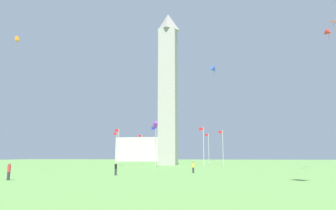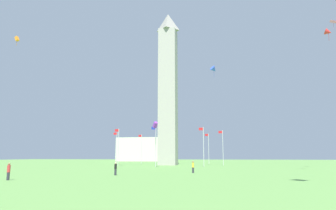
{
  "view_description": "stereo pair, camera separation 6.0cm",
  "coord_description": "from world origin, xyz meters",
  "views": [
    {
      "loc": [
        -15.66,
        82.43,
        2.48
      ],
      "look_at": [
        0.0,
        0.0,
        16.64
      ],
      "focal_mm": 32.3,
      "sensor_mm": 36.0,
      "label": 1
    },
    {
      "loc": [
        -15.72,
        82.42,
        2.48
      ],
      "look_at": [
        0.0,
        0.0,
        16.64
      ],
      "focal_mm": 32.3,
      "sensor_mm": 36.0,
      "label": 2
    }
  ],
  "objects": [
    {
      "name": "distant_building",
      "position": [
        21.23,
        -59.53,
        5.45
      ],
      "size": [
        26.23,
        16.92,
        10.89
      ],
      "color": "beige",
      "rests_on": "ground"
    },
    {
      "name": "flagpole_se",
      "position": [
        -10.48,
        10.53,
        5.02
      ],
      "size": [
        1.12,
        0.14,
        9.23
      ],
      "color": "silver",
      "rests_on": "ground"
    },
    {
      "name": "person_yellow_shirt",
      "position": [
        -10.86,
        37.29,
        0.87
      ],
      "size": [
        0.32,
        0.32,
        1.74
      ],
      "rotation": [
        0.0,
        0.0,
        -1.41
      ],
      "color": "#2D2D38",
      "rests_on": "ground"
    },
    {
      "name": "obelisk_monument",
      "position": [
        0.0,
        0.0,
        22.0
      ],
      "size": [
        4.84,
        4.84,
        43.99
      ],
      "color": "#A8A399",
      "rests_on": "ground"
    },
    {
      "name": "flagpole_sw",
      "position": [
        -10.48,
        -10.53,
        5.02
      ],
      "size": [
        1.12,
        0.14,
        9.23
      ],
      "color": "silver",
      "rests_on": "ground"
    },
    {
      "name": "person_black_shirt",
      "position": [
        -1.5,
        44.33,
        0.83
      ],
      "size": [
        0.32,
        0.32,
        1.67
      ],
      "rotation": [
        0.0,
        0.0,
        -1.1
      ],
      "color": "#2D2D38",
      "rests_on": "ground"
    },
    {
      "name": "flagpole_nw",
      "position": [
        10.59,
        -10.53,
        5.02
      ],
      "size": [
        1.12,
        0.14,
        9.23
      ],
      "color": "silver",
      "rests_on": "ground"
    },
    {
      "name": "ground_plane",
      "position": [
        0.0,
        0.0,
        0.0
      ],
      "size": [
        260.0,
        260.0,
        0.0
      ],
      "primitive_type": "plane",
      "color": "#609347"
    },
    {
      "name": "person_red_shirt",
      "position": [
        6.51,
        54.11,
        0.89
      ],
      "size": [
        0.32,
        0.32,
        1.78
      ],
      "rotation": [
        0.0,
        0.0,
        -2.14
      ],
      "color": "#2D2D38",
      "rests_on": "ground"
    },
    {
      "name": "kite_red_delta",
      "position": [
        -32.88,
        31.28,
        22.6
      ],
      "size": [
        1.6,
        1.43,
        2.2
      ],
      "color": "red"
    },
    {
      "name": "flagpole_e",
      "position": [
        0.05,
        14.9,
        5.02
      ],
      "size": [
        1.12,
        0.14,
        9.23
      ],
      "color": "silver",
      "rests_on": "ground"
    },
    {
      "name": "kite_purple_box",
      "position": [
        -0.35,
        17.12,
        9.31
      ],
      "size": [
        1.39,
        1.48,
        2.69
      ],
      "color": "purple"
    },
    {
      "name": "flagpole_w",
      "position": [
        0.05,
        -14.9,
        5.02
      ],
      "size": [
        1.12,
        0.14,
        9.23
      ],
      "color": "silver",
      "rests_on": "ground"
    },
    {
      "name": "kite_blue_delta",
      "position": [
        -13.41,
        10.92,
        23.13
      ],
      "size": [
        2.33,
        2.26,
        2.91
      ],
      "color": "blue"
    },
    {
      "name": "flagpole_n",
      "position": [
        14.95,
        0.0,
        5.02
      ],
      "size": [
        1.12,
        0.14,
        9.23
      ],
      "color": "silver",
      "rests_on": "ground"
    },
    {
      "name": "flagpole_s",
      "position": [
        -14.84,
        0.0,
        5.02
      ],
      "size": [
        1.12,
        0.14,
        9.23
      ],
      "color": "silver",
      "rests_on": "ground"
    },
    {
      "name": "kite_pink_diamond",
      "position": [
        -36.9,
        22.41,
        28.11
      ],
      "size": [
        1.32,
        1.38,
        1.89
      ],
      "color": "pink"
    },
    {
      "name": "flagpole_ne",
      "position": [
        10.59,
        10.53,
        5.02
      ],
      "size": [
        1.12,
        0.14,
        9.23
      ],
      "color": "silver",
      "rests_on": "ground"
    },
    {
      "name": "kite_orange_box",
      "position": [
        19.02,
        38.92,
        22.34
      ],
      "size": [
        0.82,
        0.57,
        1.71
      ],
      "color": "orange"
    }
  ]
}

